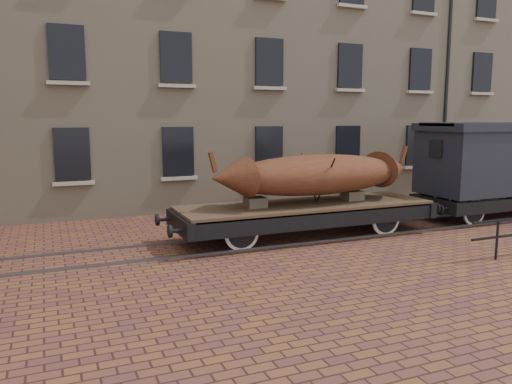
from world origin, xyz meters
name	(u,v)px	position (x,y,z in m)	size (l,w,h in m)	color
ground	(308,236)	(0.00, 0.00, 0.00)	(90.00, 90.00, 0.00)	#572F2B
warehouse_cream	(264,40)	(3.00, 9.99, 7.00)	(40.00, 10.19, 14.00)	tan
rail_track	(308,235)	(0.00, 0.00, 0.03)	(30.00, 1.52, 0.06)	#59595E
flatcar_wagon	(306,210)	(-0.10, 0.00, 0.77)	(8.21, 2.23, 1.24)	brown
iron_boat	(317,174)	(0.25, 0.00, 1.78)	(6.51, 2.08, 1.56)	brown
goods_van	(498,158)	(7.20, 0.00, 2.01)	(6.21, 2.26, 3.21)	black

